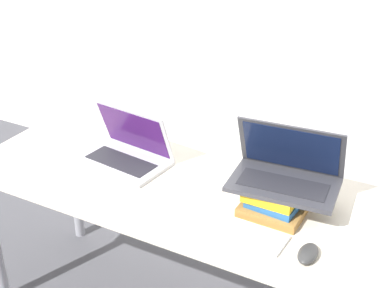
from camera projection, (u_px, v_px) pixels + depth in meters
The scene contains 7 objects.
desk at pixel (188, 201), 2.04m from camera, with size 1.75×0.66×0.70m.
laptop_left at pixel (127, 151), 2.15m from camera, with size 0.38×0.27×0.23m.
book_stack at pixel (279, 195), 1.87m from camera, with size 0.22×0.28×0.09m.
laptop_on_books at pixel (286, 172), 1.83m from camera, with size 0.38×0.26×0.22m.
wireless_keyboard at pixel (244, 233), 1.74m from camera, with size 0.28×0.13×0.01m.
mouse at pixel (308, 254), 1.63m from camera, with size 0.06×0.11×0.03m.
notepad at pixel (374, 260), 1.62m from camera, with size 0.28×0.33×0.01m.
Camera 1 is at (0.82, -1.16, 1.78)m, focal length 50.00 mm.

